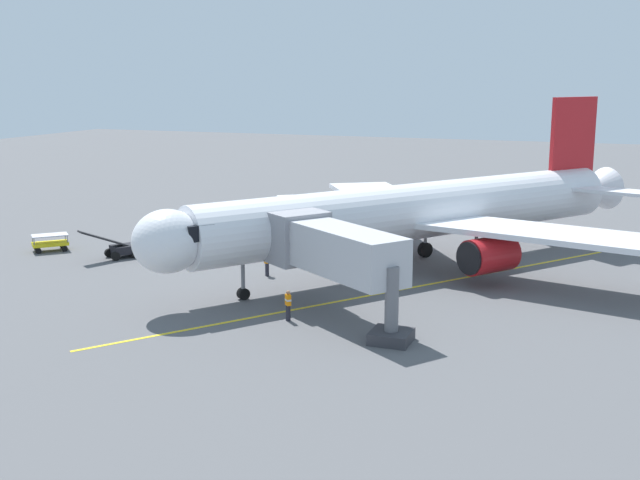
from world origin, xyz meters
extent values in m
plane|color=#565659|center=(0.00, 0.00, 0.00)|extent=(220.00, 220.00, 0.00)
cube|color=yellow|center=(1.71, 8.54, 0.01)|extent=(23.53, 32.63, 0.01)
cylinder|color=white|center=(1.71, 2.54, 4.10)|extent=(22.92, 29.83, 3.80)
ellipsoid|color=white|center=(12.33, 17.32, 4.10)|extent=(5.27, 5.35, 3.61)
cone|color=white|center=(-9.08, -12.49, 4.10)|extent=(4.53, 4.43, 3.42)
cube|color=black|center=(11.51, 16.18, 4.65)|extent=(3.56, 3.18, 0.90)
cube|color=white|center=(-7.39, 4.49, 3.50)|extent=(17.80, 9.09, 0.36)
cylinder|color=red|center=(-3.59, 5.11, 2.00)|extent=(3.85, 4.10, 2.30)
cylinder|color=black|center=(-2.56, 6.53, 2.00)|extent=(1.82, 1.39, 2.10)
cube|color=white|center=(6.46, -5.46, 3.50)|extent=(13.51, 17.19, 0.36)
cylinder|color=red|center=(5.84, -1.66, 2.00)|extent=(3.85, 4.10, 2.30)
cylinder|color=black|center=(6.86, -0.24, 2.00)|extent=(1.82, 1.39, 2.10)
cube|color=red|center=(-7.33, -10.05, 7.90)|extent=(3.09, 4.11, 7.20)
cube|color=white|center=(-9.76, -7.94, 4.70)|extent=(6.83, 4.23, 0.24)
cube|color=white|center=(-4.56, -11.68, 4.70)|extent=(5.72, 6.58, 0.24)
cylinder|color=slate|center=(9.58, 13.50, 1.73)|extent=(0.24, 0.24, 2.77)
cylinder|color=black|center=(9.58, 13.50, 0.35)|extent=(0.77, 0.83, 0.70)
cylinder|color=slate|center=(-2.15, 1.62, 1.94)|extent=(0.24, 0.24, 2.77)
cylinder|color=black|center=(-2.15, 1.62, 0.55)|extent=(1.01, 1.16, 1.10)
cylinder|color=slate|center=(2.07, -1.42, 1.94)|extent=(0.24, 0.24, 2.77)
cylinder|color=black|center=(2.07, -1.42, 0.55)|extent=(1.01, 1.16, 1.10)
cube|color=#B7B7BC|center=(2.85, 15.26, 3.90)|extent=(8.83, 7.36, 2.50)
cube|color=gray|center=(6.50, 12.64, 3.90)|extent=(4.14, 4.23, 3.00)
cylinder|color=slate|center=(-0.81, 17.89, 1.95)|extent=(0.70, 0.70, 3.90)
cube|color=#333338|center=(-0.81, 17.89, 0.30)|extent=(2.00, 2.00, 0.60)
cylinder|color=#23232D|center=(5.43, 16.41, 0.44)|extent=(0.26, 0.26, 0.88)
cube|color=orange|center=(5.43, 16.41, 1.18)|extent=(0.43, 0.44, 0.60)
cube|color=silver|center=(5.43, 16.41, 1.18)|extent=(0.45, 0.46, 0.10)
sphere|color=#9E7051|center=(5.43, 16.41, 1.60)|extent=(0.22, 0.22, 0.22)
cylinder|color=#23232D|center=(10.62, 7.80, 0.44)|extent=(0.26, 0.26, 0.88)
cube|color=orange|center=(10.62, 7.80, 1.18)|extent=(0.28, 0.40, 0.60)
cube|color=silver|center=(10.62, 7.80, 1.18)|extent=(0.29, 0.42, 0.10)
sphere|color=beige|center=(10.62, 7.80, 1.60)|extent=(0.22, 0.22, 0.22)
cube|color=black|center=(22.61, 6.33, 0.62)|extent=(2.48, 2.66, 0.60)
cube|color=black|center=(23.50, 7.65, 1.52)|extent=(2.85, 3.61, 1.61)
cylinder|color=black|center=(22.71, 7.64, 0.32)|extent=(0.57, 0.67, 0.64)
cylinder|color=black|center=(23.79, 6.91, 0.32)|extent=(0.57, 0.67, 0.64)
cylinder|color=black|center=(21.87, 6.40, 0.32)|extent=(0.57, 0.67, 0.64)
cylinder|color=black|center=(22.95, 5.67, 0.32)|extent=(0.57, 0.67, 0.64)
cube|color=#9E9EA3|center=(17.10, -8.65, 1.02)|extent=(2.50, 2.54, 1.20)
cube|color=black|center=(17.66, -8.23, 1.22)|extent=(1.14, 1.46, 0.70)
cube|color=silver|center=(15.54, -9.81, 1.52)|extent=(4.08, 3.75, 2.20)
cylinder|color=black|center=(16.91, -7.98, 0.42)|extent=(0.82, 0.70, 0.84)
cylinder|color=black|center=(17.69, -9.02, 0.42)|extent=(0.82, 0.70, 0.84)
cylinder|color=black|center=(14.35, -9.89, 0.42)|extent=(0.82, 0.70, 0.84)
cylinder|color=black|center=(15.12, -10.93, 0.42)|extent=(0.82, 0.70, 0.84)
cube|color=yellow|center=(29.23, 6.70, 0.56)|extent=(2.82, 2.84, 0.24)
cube|color=silver|center=(29.23, 6.70, 1.23)|extent=(2.82, 2.84, 0.08)
cylinder|color=slate|center=(29.63, 7.99, 0.96)|extent=(0.06, 0.06, 0.55)
cylinder|color=slate|center=(30.52, 7.12, 0.96)|extent=(0.06, 0.06, 0.55)
cylinder|color=slate|center=(27.95, 6.27, 0.96)|extent=(0.06, 0.06, 0.55)
cylinder|color=slate|center=(28.84, 5.40, 0.96)|extent=(0.06, 0.06, 0.55)
cylinder|color=black|center=(29.43, 7.83, 0.22)|extent=(0.49, 0.49, 0.44)
cylinder|color=black|center=(30.36, 6.92, 0.22)|extent=(0.49, 0.49, 0.44)
cylinder|color=black|center=(28.10, 6.47, 0.22)|extent=(0.49, 0.49, 0.44)
cylinder|color=black|center=(29.03, 5.56, 0.22)|extent=(0.49, 0.49, 0.44)
cube|color=#9E9EA3|center=(14.98, -0.79, 1.02)|extent=(2.48, 2.53, 1.20)
cube|color=black|center=(15.55, -0.39, 1.22)|extent=(1.10, 1.49, 0.70)
cube|color=silver|center=(13.38, -1.90, 1.52)|extent=(4.10, 3.70, 2.20)
cylinder|color=black|center=(14.81, -0.11, 0.42)|extent=(0.83, 0.69, 0.84)
cylinder|color=black|center=(15.55, -1.18, 0.42)|extent=(0.83, 0.69, 0.84)
cylinder|color=black|center=(12.18, -1.94, 0.42)|extent=(0.83, 0.69, 0.84)
cylinder|color=black|center=(12.93, -3.01, 0.42)|extent=(0.83, 0.69, 0.84)
camera|label=1|loc=(-11.04, 54.88, 13.22)|focal=44.83mm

